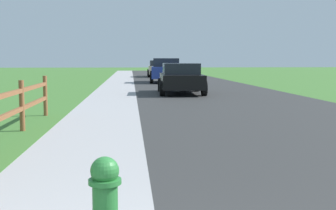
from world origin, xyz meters
name	(u,v)px	position (x,y,z in m)	size (l,w,h in m)	color
ground_plane	(134,85)	(0.00, 25.00, 0.00)	(120.00, 120.00, 0.00)	#3F712F
road_asphalt	(188,83)	(3.50, 27.00, 0.00)	(7.00, 66.00, 0.01)	#313131
curb_concrete	(87,84)	(-3.00, 27.00, 0.00)	(6.00, 66.00, 0.01)	#A6A4A6
grass_verge	(63,84)	(-4.50, 27.00, 0.01)	(5.00, 66.00, 0.00)	#3F712F
parked_suv_black	(181,78)	(2.03, 18.22, 0.70)	(2.11, 4.30, 1.36)	black
parked_car_blue	(166,70)	(2.12, 27.92, 0.81)	(2.29, 4.31, 1.61)	navy
parked_car_beige	(159,68)	(2.29, 37.92, 0.74)	(2.13, 4.89, 1.46)	#C6B793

